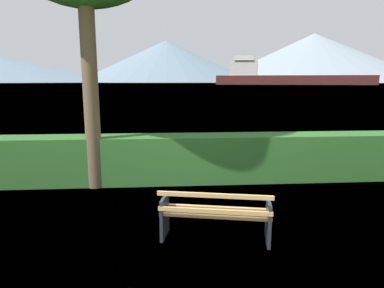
{
  "coord_description": "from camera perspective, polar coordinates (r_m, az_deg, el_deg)",
  "views": [
    {
      "loc": [
        -0.76,
        -5.07,
        2.51
      ],
      "look_at": [
        0.0,
        5.06,
        0.61
      ],
      "focal_mm": 31.67,
      "sensor_mm": 36.0,
      "label": 1
    }
  ],
  "objects": [
    {
      "name": "ground_plane",
      "position": [
        5.71,
        3.93,
        -15.56
      ],
      "size": [
        1400.0,
        1400.0,
        0.0
      ],
      "primitive_type": "plane",
      "color": "olive"
    },
    {
      "name": "water_surface",
      "position": [
        313.11,
        -4.2,
        10.11
      ],
      "size": [
        620.0,
        620.0,
        0.0
      ],
      "primitive_type": "plane",
      "color": "slate",
      "rests_on": "ground_plane"
    },
    {
      "name": "park_bench",
      "position": [
        5.48,
        3.94,
        -11.82
      ],
      "size": [
        1.82,
        0.91,
        0.87
      ],
      "color": "tan",
      "rests_on": "ground_plane"
    },
    {
      "name": "hedge_row",
      "position": [
        8.57,
        0.9,
        -2.4
      ],
      "size": [
        11.25,
        0.89,
        1.17
      ],
      "primitive_type": "cube",
      "color": "#285B23",
      "rests_on": "ground_plane"
    },
    {
      "name": "cargo_ship_large",
      "position": [
        230.4,
        14.75,
        10.91
      ],
      "size": [
        98.2,
        39.12,
        18.33
      ],
      "color": "#471E19",
      "rests_on": "water_surface"
    },
    {
      "name": "distant_hills",
      "position": [
        580.12,
        -8.09,
        13.41
      ],
      "size": [
        921.97,
        448.13,
        75.85
      ],
      "color": "slate",
      "rests_on": "ground_plane"
    }
  ]
}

